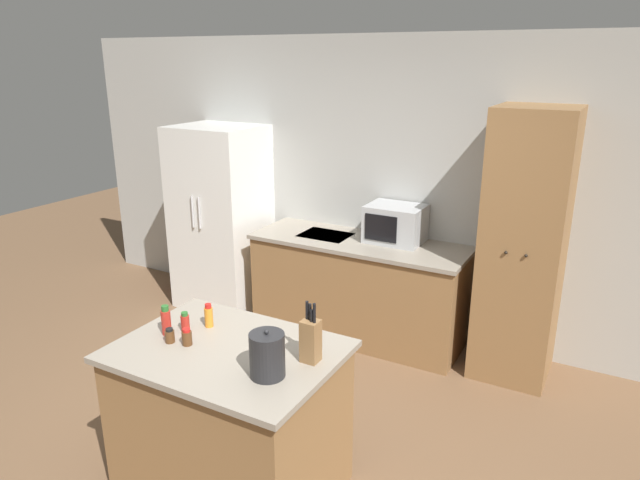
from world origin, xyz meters
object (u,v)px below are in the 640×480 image
(knife_block, at_px, (311,340))
(spice_bottle_pale_salt, at_px, (170,336))
(fire_extinguisher, at_px, (179,272))
(spice_bottle_tall_dark, at_px, (187,337))
(pantry_cabinet, at_px, (523,247))
(spice_bottle_short_red, at_px, (185,322))
(spice_bottle_amber_oil, at_px, (166,321))
(microwave, at_px, (395,224))
(spice_bottle_green_herb, at_px, (209,316))
(refrigerator, at_px, (221,218))
(kettle, at_px, (267,355))

(knife_block, distance_m, spice_bottle_pale_salt, 0.81)
(fire_extinguisher, bearing_deg, spice_bottle_tall_dark, -45.94)
(pantry_cabinet, xyz_separation_m, fire_extinguisher, (-3.49, -0.01, -0.85))
(spice_bottle_short_red, bearing_deg, spice_bottle_pale_salt, -82.82)
(spice_bottle_tall_dark, bearing_deg, spice_bottle_short_red, 134.56)
(spice_bottle_short_red, distance_m, spice_bottle_amber_oil, 0.11)
(pantry_cabinet, height_order, spice_bottle_short_red, pantry_cabinet)
(microwave, relative_size, fire_extinguisher, 1.10)
(spice_bottle_green_herb, bearing_deg, spice_bottle_short_red, -126.92)
(spice_bottle_pale_salt, bearing_deg, spice_bottle_tall_dark, 12.83)
(spice_bottle_tall_dark, relative_size, fire_extinguisher, 0.22)
(refrigerator, distance_m, spice_bottle_tall_dark, 2.62)
(spice_bottle_tall_dark, xyz_separation_m, spice_bottle_short_red, (-0.12, 0.12, 0.01))
(spice_bottle_short_red, bearing_deg, spice_bottle_green_herb, 53.08)
(knife_block, bearing_deg, spice_bottle_short_red, -176.19)
(refrigerator, height_order, microwave, refrigerator)
(microwave, xyz_separation_m, kettle, (0.27, -2.35, -0.03))
(pantry_cabinet, distance_m, knife_block, 2.14)
(spice_bottle_tall_dark, height_order, kettle, kettle)
(refrigerator, relative_size, kettle, 7.11)
(microwave, bearing_deg, refrigerator, -175.52)
(microwave, bearing_deg, knife_block, -79.80)
(refrigerator, relative_size, spice_bottle_pale_salt, 21.52)
(knife_block, bearing_deg, fire_extinguisher, 144.21)
(spice_bottle_short_red, distance_m, spice_bottle_pale_salt, 0.15)
(spice_bottle_amber_oil, distance_m, spice_bottle_pale_salt, 0.11)
(refrigerator, relative_size, pantry_cabinet, 0.86)
(refrigerator, bearing_deg, fire_extinguisher, 176.58)
(pantry_cabinet, bearing_deg, spice_bottle_green_herb, -125.45)
(kettle, relative_size, fire_extinguisher, 0.59)
(microwave, relative_size, spice_bottle_short_red, 4.08)
(knife_block, height_order, fire_extinguisher, knife_block)
(pantry_cabinet, relative_size, microwave, 4.41)
(spice_bottle_green_herb, bearing_deg, spice_bottle_pale_salt, -103.99)
(refrigerator, distance_m, fire_extinguisher, 0.96)
(spice_bottle_pale_salt, relative_size, fire_extinguisher, 0.19)
(spice_bottle_short_red, bearing_deg, spice_bottle_tall_dark, -45.44)
(pantry_cabinet, height_order, kettle, pantry_cabinet)
(refrigerator, xyz_separation_m, spice_bottle_amber_oil, (1.29, -2.12, 0.09))
(pantry_cabinet, height_order, spice_bottle_amber_oil, pantry_cabinet)
(microwave, bearing_deg, spice_bottle_amber_oil, -102.08)
(spice_bottle_short_red, height_order, kettle, kettle)
(refrigerator, bearing_deg, pantry_cabinet, 0.91)
(knife_block, xyz_separation_m, spice_bottle_green_herb, (-0.72, 0.06, -0.06))
(pantry_cabinet, distance_m, microwave, 1.07)
(spice_bottle_short_red, relative_size, spice_bottle_pale_salt, 1.39)
(spice_bottle_green_herb, distance_m, kettle, 0.67)
(microwave, relative_size, knife_block, 1.42)
(spice_bottle_tall_dark, distance_m, spice_bottle_pale_salt, 0.11)
(microwave, xyz_separation_m, spice_bottle_short_red, (-0.42, -2.18, -0.09))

